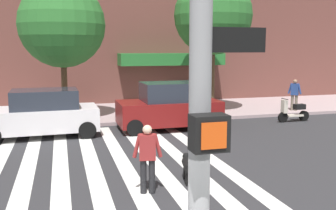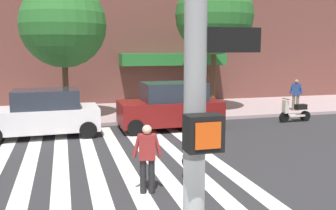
# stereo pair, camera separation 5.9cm
# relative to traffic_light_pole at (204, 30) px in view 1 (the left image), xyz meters

# --- Properties ---
(ground_plane) EXTENTS (160.00, 160.00, 0.00)m
(ground_plane) POSITION_rel_traffic_light_pole_xyz_m (-0.13, 7.12, -3.52)
(ground_plane) COLOR #2B2B2D
(sidewalk_far) EXTENTS (80.00, 6.00, 0.15)m
(sidewalk_far) POSITION_rel_traffic_light_pole_xyz_m (-0.13, 16.75, -3.45)
(sidewalk_far) COLOR #A68F90
(sidewalk_far) RESTS_ON ground_plane
(crosswalk_stripes) EXTENTS (6.75, 12.67, 0.01)m
(crosswalk_stripes) POSITION_rel_traffic_light_pole_xyz_m (0.17, 7.12, -3.52)
(crosswalk_stripes) COLOR silver
(crosswalk_stripes) RESTS_ON ground_plane
(traffic_light_pole) EXTENTS (0.74, 0.46, 5.80)m
(traffic_light_pole) POSITION_rel_traffic_light_pole_xyz_m (0.00, 0.00, 0.00)
(traffic_light_pole) COLOR gray
(traffic_light_pole) RESTS_ON sidewalk_near
(parked_car_behind_first) EXTENTS (4.32, 2.11, 1.82)m
(parked_car_behind_first) POSITION_rel_traffic_light_pole_xyz_m (-1.81, 12.45, -2.63)
(parked_car_behind_first) COLOR silver
(parked_car_behind_first) RESTS_ON ground_plane
(parked_car_third_in_line) EXTENTS (4.26, 2.05, 1.98)m
(parked_car_third_in_line) POSITION_rel_traffic_light_pole_xyz_m (3.33, 12.45, -2.56)
(parked_car_third_in_line) COLOR maroon
(parked_car_third_in_line) RESTS_ON ground_plane
(parked_scooter) EXTENTS (1.63, 0.50, 1.11)m
(parked_scooter) POSITION_rel_traffic_light_pole_xyz_m (9.32, 12.41, -3.04)
(parked_scooter) COLOR black
(parked_scooter) RESTS_ON ground_plane
(street_tree_nearest) EXTENTS (3.86, 3.86, 6.22)m
(street_tree_nearest) POSITION_rel_traffic_light_pole_xyz_m (-0.91, 15.17, 0.91)
(street_tree_nearest) COLOR #4C3823
(street_tree_nearest) RESTS_ON sidewalk_far
(street_tree_middle) EXTENTS (3.93, 3.93, 6.84)m
(street_tree_middle) POSITION_rel_traffic_light_pole_xyz_m (6.44, 15.43, 1.49)
(street_tree_middle) COLOR #4C3823
(street_tree_middle) RESTS_ON sidewalk_far
(pedestrian_dog_walker) EXTENTS (0.71, 0.31, 1.64)m
(pedestrian_dog_walker) POSITION_rel_traffic_light_pole_xyz_m (0.81, 5.61, -2.59)
(pedestrian_dog_walker) COLOR black
(pedestrian_dog_walker) RESTS_ON ground_plane
(dog_on_leash) EXTENTS (0.41, 1.14, 0.65)m
(dog_on_leash) POSITION_rel_traffic_light_pole_xyz_m (1.97, 6.09, -3.08)
(dog_on_leash) COLOR black
(dog_on_leash) RESTS_ON ground_plane
(pedestrian_bystander) EXTENTS (0.57, 0.55, 1.64)m
(pedestrian_bystander) POSITION_rel_traffic_light_pole_xyz_m (10.70, 14.44, -2.44)
(pedestrian_bystander) COLOR #6B6051
(pedestrian_bystander) RESTS_ON sidewalk_far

